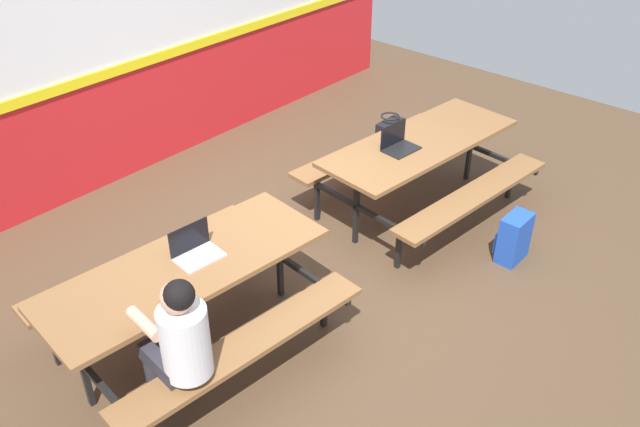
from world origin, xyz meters
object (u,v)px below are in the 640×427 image
at_px(laptop_silver, 196,250).
at_px(tote_bag_bright, 389,135).
at_px(backpack_dark, 513,238).
at_px(laptop_dark, 398,144).
at_px(picnic_table_right, 419,156).
at_px(student_nearer, 179,340).
at_px(picnic_table_left, 188,284).

distance_m(laptop_silver, tote_bag_bright, 3.44).
bearing_deg(backpack_dark, laptop_dark, 97.42).
height_order(laptop_dark, backpack_dark, laptop_dark).
relative_size(laptop_silver, backpack_dark, 0.77).
height_order(picnic_table_right, laptop_silver, laptop_silver).
height_order(student_nearer, laptop_silver, student_nearer).
distance_m(picnic_table_left, laptop_silver, 0.24).
bearing_deg(laptop_dark, tote_bag_bright, 38.60).
bearing_deg(laptop_silver, picnic_table_left, -168.06).
xyz_separation_m(picnic_table_left, student_nearer, (-0.47, -0.51, 0.13)).
xyz_separation_m(picnic_table_left, tote_bag_bright, (3.43, 0.76, -0.38)).
relative_size(backpack_dark, tote_bag_bright, 1.02).
distance_m(picnic_table_right, backpack_dark, 1.16).
distance_m(student_nearer, laptop_dark, 2.86).
height_order(laptop_dark, tote_bag_bright, laptop_dark).
height_order(backpack_dark, tote_bag_bright, backpack_dark).
xyz_separation_m(picnic_table_left, backpack_dark, (2.51, -1.25, -0.36)).
bearing_deg(laptop_silver, laptop_dark, -3.00).
bearing_deg(laptop_dark, laptop_silver, 177.00).
relative_size(picnic_table_left, tote_bag_bright, 4.86).
xyz_separation_m(laptop_dark, tote_bag_bright, (1.07, 0.85, -0.59)).
bearing_deg(picnic_table_right, backpack_dark, -96.18).
xyz_separation_m(laptop_silver, tote_bag_bright, (3.31, 0.73, -0.59)).
xyz_separation_m(picnic_table_right, laptop_dark, (-0.27, 0.06, 0.21)).
height_order(picnic_table_left, laptop_silver, laptop_silver).
height_order(picnic_table_left, student_nearer, student_nearer).
bearing_deg(tote_bag_bright, laptop_dark, -141.40).
bearing_deg(picnic_table_right, picnic_table_left, 176.64).
height_order(student_nearer, laptop_dark, student_nearer).
relative_size(picnic_table_left, picnic_table_right, 1.00).
bearing_deg(student_nearer, picnic_table_right, 6.63).
height_order(picnic_table_right, tote_bag_bright, picnic_table_right).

